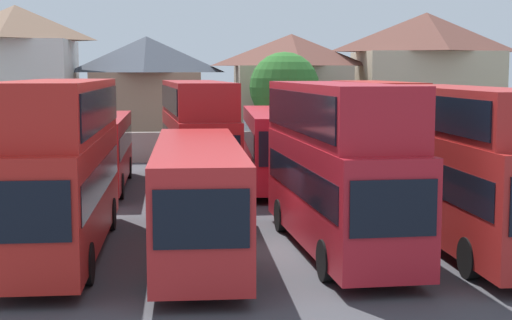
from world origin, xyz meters
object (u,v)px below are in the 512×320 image
(bus_3, at_px, (337,158))
(tree_left_of_lot, at_px, (284,87))
(bus_6, at_px, (197,127))
(bus_7, at_px, (275,143))
(bus_4, at_px, (464,158))
(bus_8, at_px, (376,126))
(house_terrace_right, at_px, (291,90))
(house_terrace_far_right, at_px, (425,78))
(bus_5, at_px, (100,147))
(bus_1, at_px, (59,157))
(bus_2, at_px, (198,191))
(house_terrace_centre, at_px, (147,91))
(house_terrace_left, at_px, (17,77))

(bus_3, distance_m, tree_left_of_lot, 26.31)
(bus_6, xyz_separation_m, bus_7, (3.73, -0.09, -0.77))
(bus_4, height_order, bus_8, bus_4)
(house_terrace_right, distance_m, house_terrace_far_right, 9.87)
(bus_8, bearing_deg, bus_5, -87.29)
(bus_1, distance_m, bus_2, 4.23)
(bus_7, bearing_deg, bus_1, -28.71)
(bus_7, distance_m, bus_8, 5.04)
(bus_3, xyz_separation_m, tree_left_of_lot, (1.86, 26.20, 1.53))
(bus_7, height_order, house_terrace_right, house_terrace_right)
(house_terrace_far_right, bearing_deg, house_terrace_centre, -179.74)
(bus_2, xyz_separation_m, bus_8, (8.95, 14.31, 0.86))
(bus_5, distance_m, house_terrace_left, 19.14)
(house_terrace_centre, bearing_deg, bus_2, -84.88)
(bus_2, height_order, bus_6, bus_6)
(bus_3, relative_size, house_terrace_centre, 1.34)
(bus_2, distance_m, bus_6, 14.07)
(tree_left_of_lot, bearing_deg, bus_2, -102.88)
(bus_5, distance_m, bus_6, 4.61)
(house_terrace_far_right, xyz_separation_m, tree_left_of_lot, (-11.10, -6.14, -0.51))
(bus_2, distance_m, bus_8, 16.89)
(bus_4, xyz_separation_m, house_terrace_centre, (-11.09, 31.99, 1.21))
(bus_4, relative_size, bus_7, 0.96)
(bus_6, xyz_separation_m, bus_8, (8.71, 0.26, -0.01))
(bus_4, bearing_deg, house_terrace_centre, -161.32)
(bus_7, relative_size, house_terrace_far_right, 1.21)
(house_terrace_right, bearing_deg, bus_3, -95.56)
(bus_3, relative_size, tree_left_of_lot, 1.58)
(bus_7, bearing_deg, bus_8, 96.26)
(bus_7, height_order, house_terrace_centre, house_terrace_centre)
(bus_3, bearing_deg, bus_5, -151.32)
(bus_2, bearing_deg, bus_5, -162.27)
(bus_6, relative_size, house_terrace_far_right, 1.21)
(house_terrace_far_right, bearing_deg, bus_7, -125.41)
(bus_5, xyz_separation_m, house_terrace_left, (-7.21, 17.46, 3.08))
(bus_4, distance_m, house_terrace_left, 36.50)
(house_terrace_right, bearing_deg, house_terrace_centre, 179.27)
(house_terrace_far_right, bearing_deg, bus_3, -111.84)
(bus_1, bearing_deg, house_terrace_far_right, 146.15)
(house_terrace_centre, bearing_deg, bus_6, -80.29)
(bus_8, bearing_deg, house_terrace_centre, -147.13)
(house_terrace_left, bearing_deg, bus_1, -76.33)
(house_terrace_centre, bearing_deg, bus_7, -69.53)
(bus_1, relative_size, bus_5, 1.07)
(bus_6, height_order, house_terrace_centre, house_terrace_centre)
(bus_1, xyz_separation_m, bus_3, (8.23, -0.44, -0.05))
(bus_1, bearing_deg, bus_3, 86.68)
(bus_2, bearing_deg, tree_left_of_lot, 167.40)
(house_terrace_left, bearing_deg, bus_4, -57.31)
(bus_3, relative_size, house_terrace_left, 1.07)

